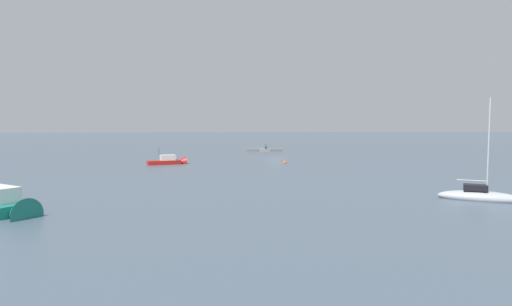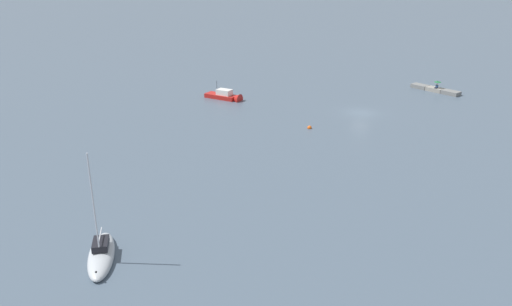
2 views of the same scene
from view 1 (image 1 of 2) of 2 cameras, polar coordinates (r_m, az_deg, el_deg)
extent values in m
plane|color=#475666|center=(79.19, 2.69, -0.71)|extent=(500.00, 500.00, 0.00)
cube|color=slate|center=(98.74, 2.82, 0.41)|extent=(2.78, 1.68, 0.64)
cube|color=gray|center=(98.39, 1.16, 0.40)|extent=(2.78, 1.68, 0.64)
cube|color=slate|center=(98.12, -0.50, 0.39)|extent=(2.78, 1.68, 0.64)
cube|color=#1E2333|center=(97.98, 1.38, 0.62)|extent=(0.36, 0.42, 0.16)
cube|color=navy|center=(98.25, 1.36, 0.74)|extent=(0.40, 0.22, 0.52)
sphere|color=tan|center=(98.23, 1.36, 0.94)|extent=(0.22, 0.22, 0.22)
cylinder|color=black|center=(98.28, 1.36, 0.89)|extent=(0.02, 0.02, 1.05)
cone|color=#19662D|center=(98.25, 1.36, 1.23)|extent=(1.15, 1.15, 0.20)
sphere|color=black|center=(98.24, 1.36, 1.30)|extent=(0.05, 0.05, 0.05)
ellipsoid|color=#ADB2B7|center=(40.47, 28.38, -5.39)|extent=(6.68, 4.95, 1.13)
cube|color=black|center=(40.33, 27.95, -4.22)|extent=(2.17, 1.91, 0.52)
cylinder|color=silver|center=(40.05, 29.35, 0.99)|extent=(0.11, 0.11, 7.91)
cylinder|color=silver|center=(40.24, 27.55, -3.37)|extent=(2.05, 1.23, 0.09)
cone|color=#197266|center=(33.65, -29.92, -7.20)|extent=(3.27, 3.27, 2.34)
cube|color=#283847|center=(34.97, -31.34, -4.91)|extent=(1.16, 1.49, 0.78)
cube|color=red|center=(68.49, -12.54, -1.35)|extent=(5.59, 3.53, 0.87)
cone|color=red|center=(69.07, -10.40, -1.28)|extent=(2.34, 2.35, 1.85)
cube|color=silver|center=(68.55, -12.03, -0.61)|extent=(2.66, 2.14, 0.87)
cube|color=#283847|center=(68.68, -11.52, -0.56)|extent=(0.55, 1.34, 0.61)
cylinder|color=black|center=(68.19, -13.21, 0.23)|extent=(0.05, 0.05, 1.22)
sphere|color=#EA5914|center=(68.57, 3.98, -1.36)|extent=(0.57, 0.57, 0.57)
camera|label=2|loc=(60.35, 64.99, 15.87)|focal=35.76mm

